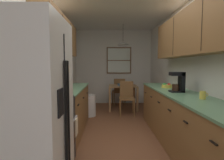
{
  "coord_description": "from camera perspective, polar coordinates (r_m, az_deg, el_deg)",
  "views": [
    {
      "loc": [
        -0.2,
        -2.83,
        1.36
      ],
      "look_at": [
        -0.11,
        1.1,
        1.03
      ],
      "focal_mm": 29.46,
      "sensor_mm": 36.0,
      "label": 1
    }
  ],
  "objects": [
    {
      "name": "storage_canister",
      "position": [
        3.05,
        -16.45,
        -2.11
      ],
      "size": [
        0.12,
        0.12,
        0.2
      ],
      "color": "#265999",
      "rests_on": "counter_left"
    },
    {
      "name": "upper_cabinets_right",
      "position": [
        3.17,
        24.49,
        13.56
      ],
      "size": [
        0.33,
        3.06,
        0.73
      ],
      "color": "brown"
    },
    {
      "name": "trash_bin",
      "position": [
        4.94,
        -7.11,
        -7.84
      ],
      "size": [
        0.35,
        0.35,
        0.56
      ],
      "primitive_type": "cylinder",
      "color": "white",
      "rests_on": "ground"
    },
    {
      "name": "table_serving_bowl",
      "position": [
        5.53,
        2.64,
        -1.43
      ],
      "size": [
        0.19,
        0.19,
        0.06
      ],
      "primitive_type": "cylinder",
      "color": "#4C7299",
      "rests_on": "dining_table"
    },
    {
      "name": "stove_range",
      "position": [
        2.62,
        -19.52,
        -15.27
      ],
      "size": [
        0.66,
        0.63,
        1.1
      ],
      "color": "black",
      "rests_on": "ground"
    },
    {
      "name": "dish_towel",
      "position": [
        2.67,
        -10.98,
        -14.02
      ],
      "size": [
        0.02,
        0.16,
        0.24
      ],
      "primitive_type": "cube",
      "color": "beige"
    },
    {
      "name": "wall_right",
      "position": [
        4.13,
        20.81,
        3.31
      ],
      "size": [
        0.1,
        9.0,
        2.55
      ],
      "primitive_type": "cube",
      "color": "silver",
      "rests_on": "ground"
    },
    {
      "name": "coffee_maker",
      "position": [
        3.27,
        19.98,
        -0.47
      ],
      "size": [
        0.22,
        0.18,
        0.34
      ],
      "color": "black",
      "rests_on": "counter_right"
    },
    {
      "name": "counter_left",
      "position": [
        3.83,
        -13.45,
        -9.05
      ],
      "size": [
        0.64,
        1.96,
        0.9
      ],
      "color": "brown",
      "rests_on": "ground"
    },
    {
      "name": "dining_table",
      "position": [
        5.57,
        3.36,
        -3.05
      ],
      "size": [
        0.85,
        0.71,
        0.73
      ],
      "color": "olive",
      "rests_on": "ground"
    },
    {
      "name": "upper_cabinets_left",
      "position": [
        3.75,
        -16.2,
        13.01
      ],
      "size": [
        0.33,
        2.04,
        0.69
      ],
      "color": "brown"
    },
    {
      "name": "wall_back",
      "position": [
        6.48,
        0.5,
        4.04
      ],
      "size": [
        4.4,
        0.1,
        2.55
      ],
      "primitive_type": "cube",
      "color": "silver",
      "rests_on": "ground"
    },
    {
      "name": "pendant_light",
      "position": [
        5.56,
        3.43,
        11.43
      ],
      "size": [
        0.34,
        0.34,
        0.6
      ],
      "color": "black"
    },
    {
      "name": "fruit_bowl",
      "position": [
        3.81,
        16.62,
        -1.76
      ],
      "size": [
        0.2,
        0.2,
        0.09
      ],
      "color": "#E5D14C",
      "rests_on": "counter_right"
    },
    {
      "name": "microwave_over_range",
      "position": [
        2.53,
        -22.83,
        12.56
      ],
      "size": [
        0.39,
        0.6,
        0.35
      ],
      "color": "silver"
    },
    {
      "name": "ceiling_slab",
      "position": [
        4.03,
        1.78,
        22.59
      ],
      "size": [
        4.4,
        9.0,
        0.08
      ],
      "primitive_type": "cube",
      "color": "white"
    },
    {
      "name": "mug_by_coffeemaker",
      "position": [
        2.73,
        26.36,
        -4.22
      ],
      "size": [
        0.11,
        0.08,
        0.11
      ],
      "color": "#E5CC4C",
      "rests_on": "counter_right"
    },
    {
      "name": "refrigerator",
      "position": [
        1.84,
        -25.42,
        -10.69
      ],
      "size": [
        0.75,
        0.77,
        1.76
      ],
      "color": "white",
      "rests_on": "ground"
    },
    {
      "name": "dining_chair_far",
      "position": [
        6.13,
        2.17,
        -3.27
      ],
      "size": [
        0.45,
        0.45,
        0.9
      ],
      "color": "brown",
      "rests_on": "ground"
    },
    {
      "name": "back_window",
      "position": [
        6.42,
        2.17,
        6.08
      ],
      "size": [
        0.85,
        0.05,
        0.92
      ],
      "color": "brown"
    },
    {
      "name": "ground_plane",
      "position": [
        4.07,
        1.69,
        -14.74
      ],
      "size": [
        12.0,
        12.0,
        0.0
      ],
      "primitive_type": "plane",
      "color": "brown"
    },
    {
      "name": "counter_right",
      "position": [
        3.25,
        20.95,
        -11.76
      ],
      "size": [
        0.64,
        3.38,
        0.9
      ],
      "color": "brown",
      "rests_on": "ground"
    },
    {
      "name": "wall_left",
      "position": [
        4.0,
        -18.01,
        3.35
      ],
      "size": [
        0.1,
        9.0,
        2.55
      ],
      "primitive_type": "cube",
      "color": "silver",
      "rests_on": "ground"
    },
    {
      "name": "dining_chair_near",
      "position": [
        5.04,
        4.6,
        -5.04
      ],
      "size": [
        0.42,
        0.42,
        0.9
      ],
      "color": "brown",
      "rests_on": "ground"
    }
  ]
}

